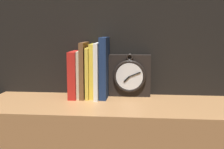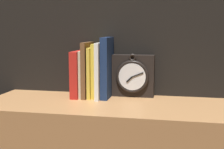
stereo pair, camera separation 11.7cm
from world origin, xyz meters
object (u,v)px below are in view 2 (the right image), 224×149
at_px(clock, 133,76).
at_px(book_slot6_navy, 107,68).
at_px(book_slot0_red, 78,74).
at_px(book_slot5_white, 101,70).
at_px(book_slot4_yellow, 97,70).
at_px(book_slot3_yellow, 92,72).
at_px(book_slot2_brown, 87,70).
at_px(book_slot1_cream, 84,74).

height_order(clock, book_slot6_navy, book_slot6_navy).
height_order(book_slot0_red, book_slot5_white, book_slot5_white).
height_order(book_slot0_red, book_slot4_yellow, book_slot4_yellow).
bearing_deg(book_slot3_yellow, book_slot2_brown, -174.14).
xyz_separation_m(book_slot2_brown, book_slot4_yellow, (0.04, 0.01, -0.00)).
relative_size(book_slot0_red, book_slot1_cream, 0.99).
bearing_deg(book_slot1_cream, book_slot4_yellow, 2.39).
height_order(clock, book_slot1_cream, book_slot1_cream).
relative_size(book_slot4_yellow, book_slot5_white, 0.98).
height_order(book_slot4_yellow, book_slot6_navy, book_slot6_navy).
xyz_separation_m(clock, book_slot0_red, (-0.22, -0.04, 0.01)).
bearing_deg(book_slot5_white, book_slot6_navy, 21.13).
height_order(book_slot1_cream, book_slot4_yellow, book_slot4_yellow).
distance_m(book_slot3_yellow, book_slot4_yellow, 0.02).
relative_size(book_slot2_brown, book_slot6_navy, 0.92).
bearing_deg(book_slot0_red, book_slot6_navy, 1.44).
relative_size(book_slot4_yellow, book_slot6_navy, 0.89).
xyz_separation_m(clock, book_slot5_white, (-0.13, -0.05, 0.03)).
bearing_deg(clock, book_slot3_yellow, -166.55).
distance_m(book_slot4_yellow, book_slot6_navy, 0.05).
xyz_separation_m(book_slot2_brown, book_slot5_white, (0.06, -0.01, -0.00)).
relative_size(book_slot3_yellow, book_slot4_yellow, 0.93).
relative_size(book_slot2_brown, book_slot5_white, 1.00).
relative_size(book_slot3_yellow, book_slot5_white, 0.91).
bearing_deg(book_slot3_yellow, book_slot1_cream, 173.74).
xyz_separation_m(book_slot2_brown, book_slot6_navy, (0.08, 0.00, 0.01)).
relative_size(clock, book_slot4_yellow, 0.82).
distance_m(clock, book_slot4_yellow, 0.15).
xyz_separation_m(book_slot0_red, book_slot5_white, (0.10, -0.01, 0.02)).
xyz_separation_m(clock, book_slot1_cream, (-0.20, -0.04, 0.01)).
bearing_deg(book_slot2_brown, book_slot5_white, -7.30).
bearing_deg(book_slot3_yellow, book_slot4_yellow, 20.34).
bearing_deg(book_slot2_brown, clock, 12.64).
distance_m(clock, book_slot3_yellow, 0.17).
relative_size(book_slot2_brown, book_slot3_yellow, 1.10).
height_order(book_slot2_brown, book_slot6_navy, book_slot6_navy).
height_order(book_slot5_white, book_slot6_navy, book_slot6_navy).
relative_size(book_slot0_red, book_slot4_yellow, 0.86).
bearing_deg(book_slot0_red, book_slot1_cream, 17.78).
relative_size(book_slot1_cream, book_slot3_yellow, 0.93).
xyz_separation_m(book_slot2_brown, book_slot3_yellow, (0.02, 0.00, -0.01)).
bearing_deg(book_slot3_yellow, clock, 13.45).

